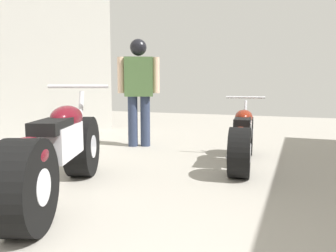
% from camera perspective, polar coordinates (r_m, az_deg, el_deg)
% --- Properties ---
extents(ground_plane, '(15.91, 15.91, 0.00)m').
position_cam_1_polar(ground_plane, '(3.39, 5.56, -10.25)').
color(ground_plane, '#9E998E').
extents(motorcycle_maroon_cruiser, '(1.04, 2.08, 1.00)m').
position_cam_1_polar(motorcycle_maroon_cruiser, '(3.09, -17.88, -4.42)').
color(motorcycle_maroon_cruiser, black).
rests_on(motorcycle_maroon_cruiser, ground_plane).
extents(motorcycle_black_naked, '(0.53, 1.80, 0.84)m').
position_cam_1_polar(motorcycle_black_naked, '(4.30, 12.34, -2.01)').
color(motorcycle_black_naked, black).
rests_on(motorcycle_black_naked, ground_plane).
extents(mechanic_in_blue, '(0.65, 0.41, 1.71)m').
position_cam_1_polar(mechanic_in_blue, '(5.49, -4.94, 7.23)').
color(mechanic_in_blue, '#2D3851').
rests_on(mechanic_in_blue, ground_plane).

